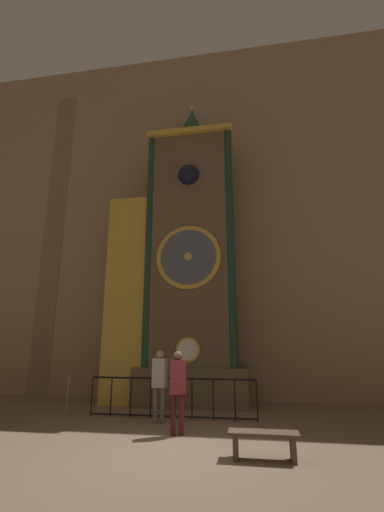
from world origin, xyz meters
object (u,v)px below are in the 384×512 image
visitor_far (178,384)px  stanchion_post (67,401)px  visitor_bench (264,440)px  visitor_near (159,378)px  clock_tower (179,265)px

visitor_far → stanchion_post: (-3.59, 1.85, -0.71)m
visitor_bench → visitor_near: bearing=136.2°
stanchion_post → visitor_bench: stanchion_post is taller
visitor_near → visitor_far: 1.25m
clock_tower → visitor_far: bearing=-78.1°
visitor_near → visitor_bench: bearing=-37.3°
visitor_near → stanchion_post: size_ratio=1.68×
visitor_bench → stanchion_post: bearing=149.4°
visitor_far → stanchion_post: visitor_far is taller
visitor_bench → visitor_far: bearing=143.3°
clock_tower → visitor_near: 4.49m
visitor_far → stanchion_post: 4.10m
stanchion_post → visitor_bench: (5.37, -3.17, -0.03)m
visitor_far → visitor_bench: size_ratio=1.47×
clock_tower → visitor_bench: clock_tower is taller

